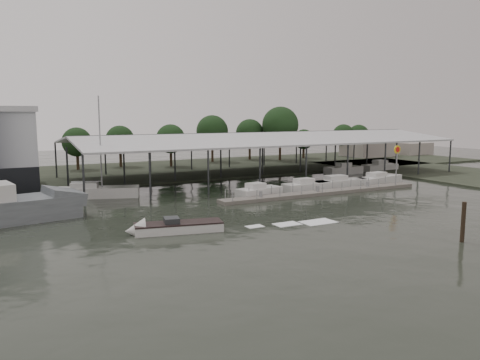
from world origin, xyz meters
name	(u,v)px	position (x,y,z in m)	size (l,w,h in m)	color
ground	(260,224)	(0.00, 0.00, 0.00)	(200.00, 200.00, 0.00)	#252B22
land_strip_far	(132,172)	(0.00, 42.00, 0.10)	(140.00, 30.00, 0.30)	#343B2C
covered_boat_shed	(263,137)	(17.00, 28.00, 6.13)	(58.24, 24.00, 6.96)	silver
floating_dock	(324,192)	(15.00, 10.00, 0.20)	(28.00, 2.00, 1.40)	slate
shell_fuel_sign	(397,158)	(27.00, 9.99, 3.93)	(1.10, 0.18, 5.55)	gray
distant_commercial_buildings	(382,148)	(59.03, 44.69, 1.84)	(22.00, 8.00, 4.00)	gray
white_sailboat	(97,192)	(-9.90, 20.72, 0.64)	(9.66, 5.42, 11.93)	silver
speedboat_underway	(171,228)	(-7.89, 1.02, 0.39)	(18.71, 5.74, 2.00)	silver
moored_cruiser_0	(259,191)	(7.08, 12.24, 0.61)	(6.03, 3.24, 1.70)	silver
moored_cruiser_1	(307,186)	(14.43, 12.80, 0.61)	(6.58, 2.34, 1.70)	silver
moored_cruiser_2	(338,183)	(19.85, 13.23, 0.61)	(8.52, 2.44, 1.70)	silver
moored_cruiser_3	(379,179)	(27.10, 13.22, 0.61)	(8.35, 3.80, 1.70)	silver
horizon_tree_line	(245,133)	(24.87, 48.19, 5.92)	(66.60, 10.82, 11.22)	#322316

